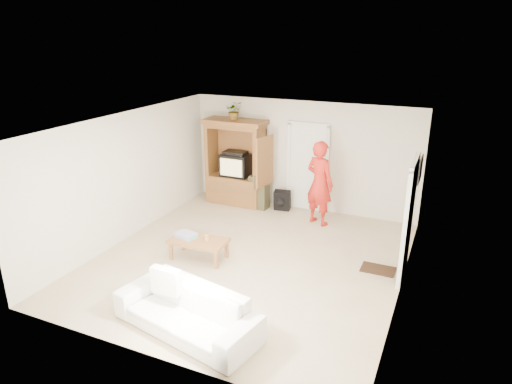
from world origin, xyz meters
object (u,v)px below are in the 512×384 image
sofa (187,311)px  coffee_table (199,242)px  man (320,183)px  armoire (237,168)px

sofa → coffee_table: sofa is taller
man → coffee_table: man is taller
armoire → man: size_ratio=1.11×
man → sofa: size_ratio=0.86×
man → coffee_table: size_ratio=1.72×
armoire → coffee_table: (0.69, -3.01, -0.56)m
sofa → coffee_table: (-0.98, 1.97, 0.03)m
sofa → coffee_table: bearing=128.2°
armoire → sofa: bearing=-71.5°
man → sofa: bearing=105.8°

